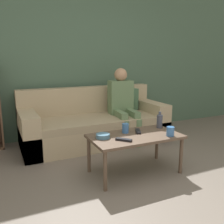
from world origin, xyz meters
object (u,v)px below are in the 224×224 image
(cup_near, at_px, (125,128))
(tv_remote_1, at_px, (138,131))
(cup_far, at_px, (170,131))
(couch, at_px, (95,124))
(bottle, at_px, (160,121))
(coffee_table, at_px, (135,139))
(person_adult, at_px, (122,100))
(snack_bowl, at_px, (103,136))
(tv_remote_0, at_px, (124,140))

(cup_near, bearing_deg, tv_remote_1, -12.68)
(cup_near, height_order, cup_far, cup_near)
(couch, height_order, bottle, couch)
(couch, relative_size, tv_remote_1, 12.34)
(coffee_table, distance_m, person_adult, 1.20)
(coffee_table, xyz_separation_m, snack_bowl, (-0.36, 0.05, 0.07))
(tv_remote_0, height_order, snack_bowl, snack_bowl)
(cup_far, relative_size, tv_remote_0, 0.64)
(tv_remote_1, xyz_separation_m, bottle, (0.33, 0.05, 0.07))
(person_adult, bearing_deg, cup_near, -110.22)
(bottle, bearing_deg, tv_remote_1, -171.98)
(tv_remote_1, distance_m, snack_bowl, 0.45)
(couch, distance_m, person_adult, 0.57)
(person_adult, bearing_deg, couch, 174.16)
(tv_remote_0, relative_size, bottle, 0.81)
(cup_near, bearing_deg, snack_bowl, -167.72)
(cup_near, distance_m, bottle, 0.47)
(couch, relative_size, cup_near, 19.93)
(tv_remote_1, bearing_deg, coffee_table, -110.41)
(coffee_table, bearing_deg, tv_remote_1, 44.89)
(tv_remote_0, bearing_deg, cup_near, 17.33)
(person_adult, distance_m, tv_remote_1, 1.08)
(person_adult, bearing_deg, coffee_table, -105.14)
(bottle, bearing_deg, person_adult, 90.41)
(tv_remote_0, distance_m, snack_bowl, 0.23)
(cup_far, xyz_separation_m, bottle, (0.09, 0.32, 0.03))
(person_adult, bearing_deg, bottle, -84.32)
(snack_bowl, xyz_separation_m, bottle, (0.78, 0.08, 0.06))
(couch, xyz_separation_m, bottle, (0.44, -1.05, 0.25))
(coffee_table, distance_m, tv_remote_0, 0.24)
(person_adult, relative_size, cup_far, 11.01)
(snack_bowl, distance_m, bottle, 0.78)
(snack_bowl, bearing_deg, tv_remote_0, -46.81)
(coffee_table, distance_m, snack_bowl, 0.37)
(couch, height_order, cup_far, couch)
(person_adult, bearing_deg, tv_remote_1, -102.35)
(cup_near, xyz_separation_m, snack_bowl, (-0.30, -0.07, -0.03))
(bottle, bearing_deg, cup_near, -178.36)
(cup_far, bearing_deg, tv_remote_0, 172.60)
(tv_remote_1, bearing_deg, snack_bowl, -151.05)
(person_adult, height_order, cup_near, person_adult)
(cup_near, relative_size, cup_far, 1.07)
(coffee_table, distance_m, cup_far, 0.39)
(tv_remote_1, bearing_deg, person_adult, 97.08)
(coffee_table, distance_m, tv_remote_1, 0.14)
(couch, relative_size, tv_remote_0, 13.50)
(couch, distance_m, tv_remote_0, 1.32)
(person_adult, relative_size, tv_remote_1, 6.40)
(cup_far, bearing_deg, coffee_table, 150.75)
(snack_bowl, bearing_deg, bottle, 5.85)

